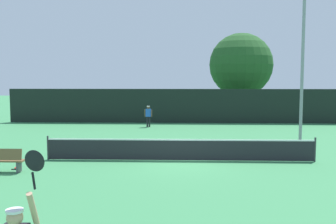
{
  "coord_description": "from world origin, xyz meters",
  "views": [
    {
      "loc": [
        0.08,
        -16.6,
        3.66
      ],
      "look_at": [
        -0.71,
        5.27,
        1.68
      ],
      "focal_mm": 40.79,
      "sensor_mm": 36.0,
      "label": 1
    }
  ],
  "objects_px": {
    "courtside_bench": "(0,160)",
    "light_pole": "(303,47)",
    "tennis_ball": "(185,151)",
    "parked_car_near": "(244,106)",
    "spare_racket": "(18,168)",
    "large_tree": "(241,65)",
    "player_receiving": "(148,114)"
  },
  "relations": [
    {
      "from": "spare_racket",
      "to": "courtside_bench",
      "type": "height_order",
      "value": "courtside_bench"
    },
    {
      "from": "tennis_ball",
      "to": "parked_car_near",
      "type": "xyz_separation_m",
      "value": [
        6.11,
        20.17,
        0.74
      ]
    },
    {
      "from": "tennis_ball",
      "to": "spare_racket",
      "type": "relative_size",
      "value": 0.13
    },
    {
      "from": "courtside_bench",
      "to": "light_pole",
      "type": "xyz_separation_m",
      "value": [
        13.91,
        7.95,
        4.94
      ]
    },
    {
      "from": "tennis_ball",
      "to": "parked_car_near",
      "type": "height_order",
      "value": "parked_car_near"
    },
    {
      "from": "tennis_ball",
      "to": "courtside_bench",
      "type": "bearing_deg",
      "value": -147.99
    },
    {
      "from": "spare_racket",
      "to": "courtside_bench",
      "type": "distance_m",
      "value": 0.92
    },
    {
      "from": "spare_racket",
      "to": "tennis_ball",
      "type": "bearing_deg",
      "value": 29.06
    },
    {
      "from": "courtside_bench",
      "to": "light_pole",
      "type": "relative_size",
      "value": 0.19
    },
    {
      "from": "large_tree",
      "to": "tennis_ball",
      "type": "bearing_deg",
      "value": -107.32
    },
    {
      "from": "light_pole",
      "to": "large_tree",
      "type": "xyz_separation_m",
      "value": [
        -1.44,
        13.44,
        -0.59
      ]
    },
    {
      "from": "tennis_ball",
      "to": "light_pole",
      "type": "xyz_separation_m",
      "value": [
        6.71,
        3.45,
        5.39
      ]
    },
    {
      "from": "light_pole",
      "to": "player_receiving",
      "type": "bearing_deg",
      "value": 148.11
    },
    {
      "from": "spare_racket",
      "to": "courtside_bench",
      "type": "relative_size",
      "value": 0.29
    },
    {
      "from": "player_receiving",
      "to": "spare_racket",
      "type": "xyz_separation_m",
      "value": [
        -4.16,
        -13.08,
        -0.93
      ]
    },
    {
      "from": "spare_racket",
      "to": "player_receiving",
      "type": "bearing_deg",
      "value": 72.35
    },
    {
      "from": "tennis_ball",
      "to": "player_receiving",
      "type": "bearing_deg",
      "value": 106.02
    },
    {
      "from": "player_receiving",
      "to": "parked_car_near",
      "type": "xyz_separation_m",
      "value": [
        8.77,
        10.88,
        -0.18
      ]
    },
    {
      "from": "spare_racket",
      "to": "large_tree",
      "type": "relative_size",
      "value": 0.07
    },
    {
      "from": "player_receiving",
      "to": "tennis_ball",
      "type": "height_order",
      "value": "player_receiving"
    },
    {
      "from": "parked_car_near",
      "to": "courtside_bench",
      "type": "bearing_deg",
      "value": -126.56
    },
    {
      "from": "courtside_bench",
      "to": "light_pole",
      "type": "distance_m",
      "value": 16.77
    },
    {
      "from": "courtside_bench",
      "to": "parked_car_near",
      "type": "height_order",
      "value": "parked_car_near"
    },
    {
      "from": "player_receiving",
      "to": "light_pole",
      "type": "xyz_separation_m",
      "value": [
        9.38,
        -5.83,
        4.47
      ]
    },
    {
      "from": "player_receiving",
      "to": "large_tree",
      "type": "relative_size",
      "value": 0.2
    },
    {
      "from": "player_receiving",
      "to": "tennis_ball",
      "type": "relative_size",
      "value": 23.06
    },
    {
      "from": "tennis_ball",
      "to": "spare_racket",
      "type": "xyz_separation_m",
      "value": [
        -6.83,
        -3.79,
        -0.01
      ]
    },
    {
      "from": "tennis_ball",
      "to": "parked_car_near",
      "type": "relative_size",
      "value": 0.02
    },
    {
      "from": "tennis_ball",
      "to": "large_tree",
      "type": "xyz_separation_m",
      "value": [
        5.27,
        16.89,
        4.79
      ]
    },
    {
      "from": "courtside_bench",
      "to": "large_tree",
      "type": "bearing_deg",
      "value": 59.77
    },
    {
      "from": "player_receiving",
      "to": "light_pole",
      "type": "height_order",
      "value": "light_pole"
    },
    {
      "from": "spare_racket",
      "to": "large_tree",
      "type": "bearing_deg",
      "value": 59.68
    }
  ]
}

